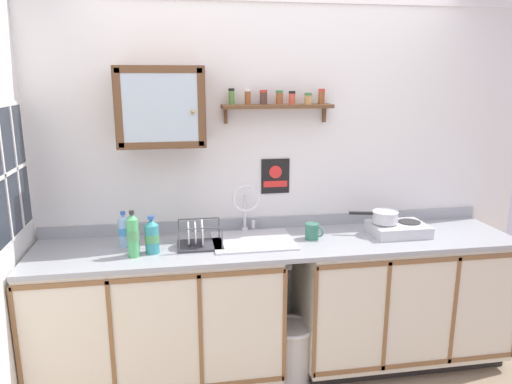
% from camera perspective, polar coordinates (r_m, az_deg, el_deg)
% --- Properties ---
extents(back_wall, '(3.74, 0.07, 2.49)m').
position_cam_1_polar(back_wall, '(3.34, 1.68, 1.44)').
color(back_wall, white).
rests_on(back_wall, ground).
extents(lower_cabinet_run, '(1.54, 0.62, 0.89)m').
position_cam_1_polar(lower_cabinet_run, '(3.25, -11.50, -14.36)').
color(lower_cabinet_run, black).
rests_on(lower_cabinet_run, ground).
extents(lower_cabinet_run_right, '(1.42, 0.62, 0.89)m').
position_cam_1_polar(lower_cabinet_run_right, '(3.57, 16.54, -11.98)').
color(lower_cabinet_run_right, black).
rests_on(lower_cabinet_run_right, ground).
extents(countertop, '(3.10, 0.64, 0.03)m').
position_cam_1_polar(countertop, '(3.13, 2.82, -6.11)').
color(countertop, '#9EA3A8').
rests_on(countertop, lower_cabinet_run).
extents(backsplash, '(3.10, 0.02, 0.08)m').
position_cam_1_polar(backsplash, '(3.38, 1.76, -3.58)').
color(backsplash, '#9EA3A8').
rests_on(backsplash, countertop).
extents(sink, '(0.51, 0.46, 0.49)m').
position_cam_1_polar(sink, '(3.13, -0.48, -6.09)').
color(sink, silver).
rests_on(sink, countertop).
extents(hot_plate_stove, '(0.37, 0.28, 0.08)m').
position_cam_1_polar(hot_plate_stove, '(3.37, 16.50, -4.22)').
color(hot_plate_stove, silver).
rests_on(hot_plate_stove, countertop).
extents(saucepan, '(0.32, 0.18, 0.08)m').
position_cam_1_polar(saucepan, '(3.33, 14.99, -2.83)').
color(saucepan, silver).
rests_on(saucepan, hot_plate_stove).
extents(bottle_soda_green_0, '(0.07, 0.07, 0.28)m').
position_cam_1_polar(bottle_soda_green_0, '(2.91, -14.40, -4.99)').
color(bottle_soda_green_0, '#4CB266').
rests_on(bottle_soda_green_0, countertop).
extents(bottle_detergent_teal_1, '(0.09, 0.09, 0.23)m').
position_cam_1_polar(bottle_detergent_teal_1, '(2.95, -12.25, -5.17)').
color(bottle_detergent_teal_1, teal).
rests_on(bottle_detergent_teal_1, countertop).
extents(bottle_water_blue_2, '(0.07, 0.07, 0.23)m').
position_cam_1_polar(bottle_water_blue_2, '(3.10, -15.41, -4.45)').
color(bottle_water_blue_2, '#8CB7E0').
rests_on(bottle_water_blue_2, countertop).
extents(dish_rack, '(0.28, 0.23, 0.17)m').
position_cam_1_polar(dish_rack, '(3.03, -6.84, -5.62)').
color(dish_rack, '#333338').
rests_on(dish_rack, countertop).
extents(mug, '(0.11, 0.11, 0.10)m').
position_cam_1_polar(mug, '(3.17, 6.71, -4.65)').
color(mug, '#337259').
rests_on(mug, countertop).
extents(wall_cabinet, '(0.53, 0.30, 0.49)m').
position_cam_1_polar(wall_cabinet, '(3.05, -11.22, 9.90)').
color(wall_cabinet, brown).
extents(spice_shelf, '(0.73, 0.14, 0.23)m').
position_cam_1_polar(spice_shelf, '(3.19, 2.61, 10.43)').
color(spice_shelf, brown).
extents(warning_sign, '(0.20, 0.01, 0.24)m').
position_cam_1_polar(warning_sign, '(3.31, 2.31, 1.87)').
color(warning_sign, black).
extents(window, '(0.03, 0.63, 0.76)m').
position_cam_1_polar(window, '(3.01, -27.32, 2.09)').
color(window, '#262D38').
extents(trash_bin, '(0.31, 0.31, 0.38)m').
position_cam_1_polar(trash_bin, '(3.35, 4.21, -18.14)').
color(trash_bin, silver).
rests_on(trash_bin, ground).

